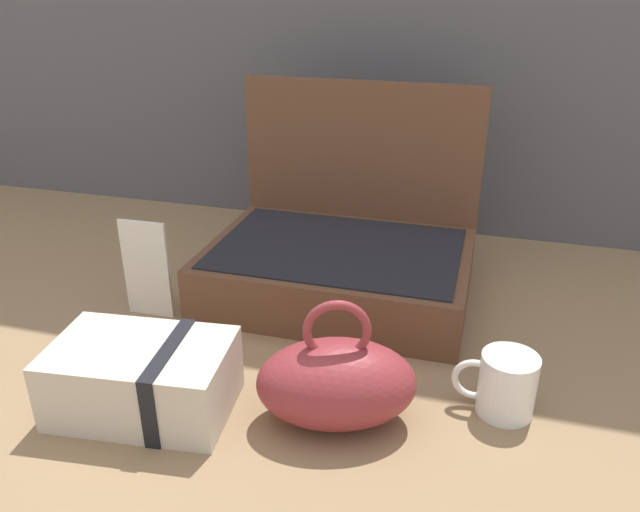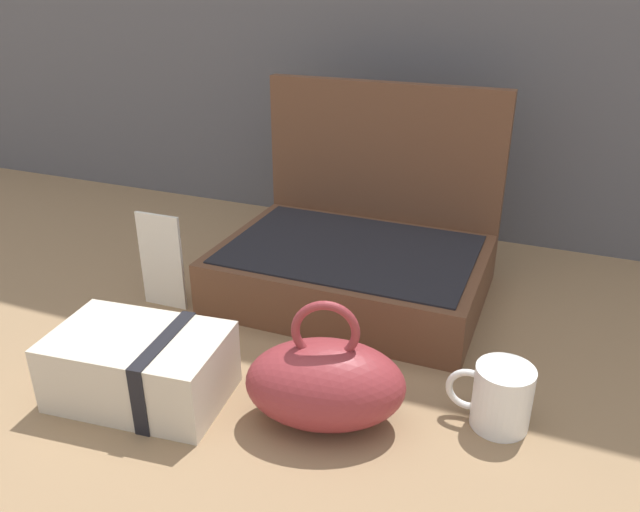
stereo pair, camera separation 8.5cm
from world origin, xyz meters
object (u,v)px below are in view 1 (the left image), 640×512
at_px(open_suitcase, 343,250).
at_px(info_card_left, 146,269).
at_px(cream_toiletry_bag, 145,378).
at_px(teal_pouch_handbag, 336,382).
at_px(coffee_mug, 505,384).

bearing_deg(open_suitcase, info_card_left, -147.69).
bearing_deg(open_suitcase, cream_toiletry_bag, -112.05).
relative_size(teal_pouch_handbag, coffee_mug, 2.12).
bearing_deg(open_suitcase, teal_pouch_handbag, -77.29).
relative_size(cream_toiletry_bag, info_card_left, 1.44).
bearing_deg(teal_pouch_handbag, open_suitcase, 102.71).
bearing_deg(coffee_mug, info_card_left, 169.96).
bearing_deg(coffee_mug, cream_toiletry_bag, -164.89).
xyz_separation_m(cream_toiletry_bag, info_card_left, (-0.12, 0.22, 0.04)).
height_order(teal_pouch_handbag, info_card_left, teal_pouch_handbag).
distance_m(open_suitcase, cream_toiletry_bag, 0.44).
height_order(open_suitcase, info_card_left, open_suitcase).
bearing_deg(cream_toiletry_bag, coffee_mug, 15.11).
xyz_separation_m(teal_pouch_handbag, coffee_mug, (0.21, 0.08, -0.02)).
relative_size(open_suitcase, cream_toiletry_bag, 1.85).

